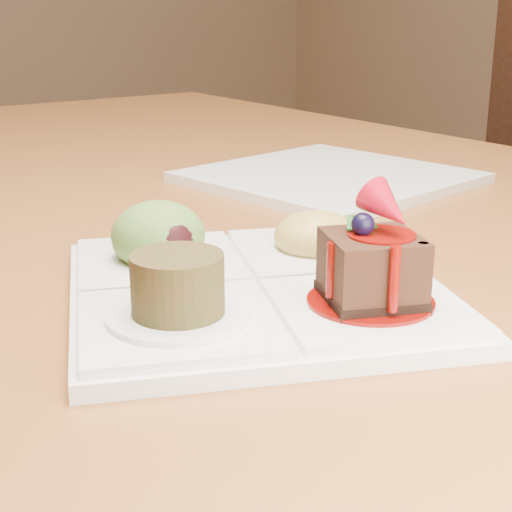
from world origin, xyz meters
TOP-DOWN VIEW (x-y plane):
  - dining_table at (0.00, 0.00)m, footprint 1.00×1.80m
  - sampler_plate at (-0.20, -0.33)m, footprint 0.35×0.35m
  - second_plate at (0.11, -0.06)m, footprint 0.32×0.32m

SIDE VIEW (x-z plane):
  - dining_table at x=0.00m, z-range 0.31..1.06m
  - second_plate at x=0.11m, z-range 0.75..0.76m
  - sampler_plate at x=-0.20m, z-range 0.72..0.82m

